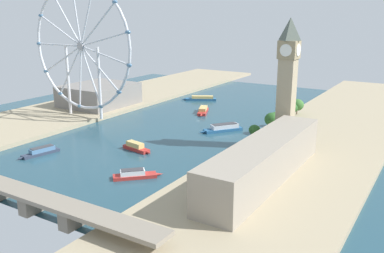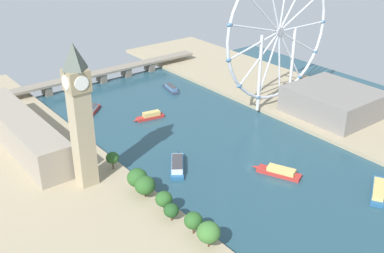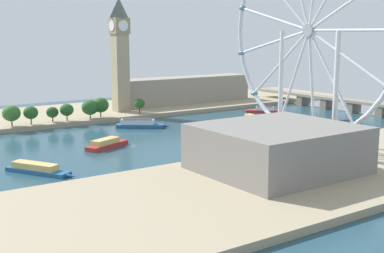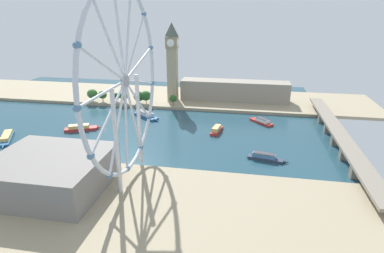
% 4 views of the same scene
% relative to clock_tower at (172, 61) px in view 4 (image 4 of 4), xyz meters
% --- Properties ---
extents(ground_plane, '(391.12, 391.12, 0.00)m').
position_rel_clock_tower_xyz_m(ground_plane, '(91.65, -39.99, -46.48)').
color(ground_plane, '#234756').
extents(riverbank_left, '(90.00, 520.00, 3.00)m').
position_rel_clock_tower_xyz_m(riverbank_left, '(-18.92, -39.99, -44.98)').
color(riverbank_left, tan).
rests_on(riverbank_left, ground_plane).
extents(riverbank_right, '(90.00, 520.00, 3.00)m').
position_rel_clock_tower_xyz_m(riverbank_right, '(202.21, -39.99, -44.98)').
color(riverbank_right, tan).
rests_on(riverbank_right, ground_plane).
extents(clock_tower, '(12.79, 12.79, 83.37)m').
position_rel_clock_tower_xyz_m(clock_tower, '(0.00, 0.00, 0.00)').
color(clock_tower, tan).
rests_on(clock_tower, riverbank_left).
extents(parliament_block, '(22.00, 118.61, 21.72)m').
position_rel_clock_tower_xyz_m(parliament_block, '(-13.01, 67.31, -32.62)').
color(parliament_block, gray).
rests_on(parliament_block, riverbank_left).
extents(tree_row_embankment, '(12.21, 101.15, 13.88)m').
position_rel_clock_tower_xyz_m(tree_row_embankment, '(18.81, -48.22, -35.58)').
color(tree_row_embankment, '#513823').
rests_on(tree_row_embankment, riverbank_left).
extents(ferris_wheel, '(107.37, 3.20, 112.40)m').
position_rel_clock_tower_xyz_m(ferris_wheel, '(171.56, 14.67, 15.07)').
color(ferris_wheel, silver).
rests_on(ferris_wheel, riverbank_right).
extents(riverside_hall, '(55.30, 62.07, 19.59)m').
position_rel_clock_tower_xyz_m(riverside_hall, '(193.53, -25.50, -33.69)').
color(riverside_hall, gray).
rests_on(riverside_hall, riverbank_right).
extents(river_bridge, '(203.12, 12.08, 9.91)m').
position_rel_clock_tower_xyz_m(river_bridge, '(91.65, 153.80, -39.28)').
color(river_bridge, gray).
rests_on(river_bridge, ground_plane).
extents(tour_boat_0, '(25.48, 31.67, 5.71)m').
position_rel_clock_tower_xyz_m(tour_boat_0, '(53.96, -14.69, -44.05)').
color(tour_boat_0, '#235684').
rests_on(tour_boat_0, ground_plane).
extents(tour_boat_1, '(23.29, 22.69, 5.03)m').
position_rel_clock_tower_xyz_m(tour_boat_1, '(51.82, 96.11, -44.48)').
color(tour_boat_1, '#B22D28').
rests_on(tour_boat_1, ground_plane).
extents(tour_boat_2, '(34.29, 22.37, 4.55)m').
position_rel_clock_tower_xyz_m(tour_boat_2, '(128.36, -107.75, -44.53)').
color(tour_boat_2, '#235684').
rests_on(tour_boat_2, ground_plane).
extents(tour_boat_3, '(10.50, 28.84, 5.03)m').
position_rel_clock_tower_xyz_m(tour_boat_3, '(128.93, 96.97, -44.39)').
color(tour_boat_3, '#2D384C').
rests_on(tour_boat_3, ground_plane).
extents(tour_boat_4, '(17.43, 30.83, 5.11)m').
position_rel_clock_tower_xyz_m(tour_boat_4, '(98.00, -59.32, -44.36)').
color(tour_boat_4, '#B22D28').
rests_on(tour_boat_4, ground_plane).
extents(tour_boat_5, '(25.20, 9.53, 5.57)m').
position_rel_clock_tower_xyz_m(tour_boat_5, '(81.55, 57.83, -44.20)').
color(tour_boat_5, '#B22D28').
rests_on(tour_boat_5, ground_plane).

